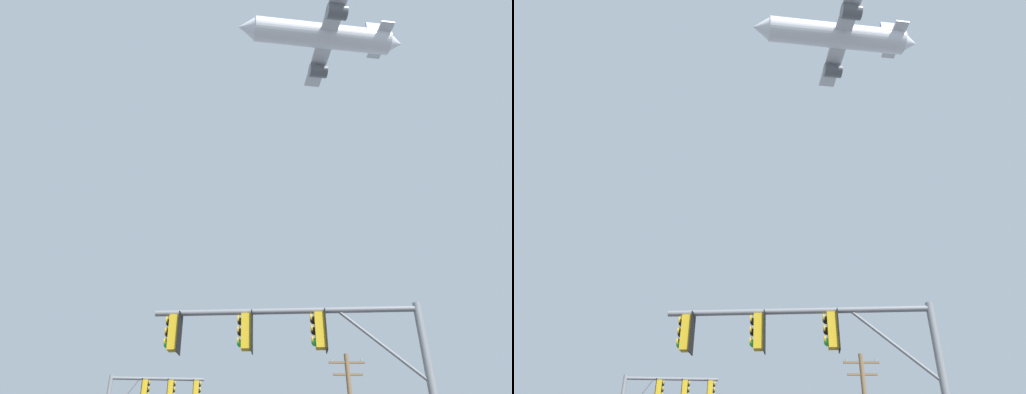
# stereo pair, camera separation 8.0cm
# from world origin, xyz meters

# --- Properties ---
(signal_pole_near) EXTENTS (6.95, 0.78, 5.58)m
(signal_pole_near) POSITION_xyz_m (2.56, 6.45, 4.37)
(signal_pole_near) COLOR slate
(signal_pole_near) RESTS_ON ground
(airplane) EXTENTS (21.00, 16.22, 5.72)m
(airplane) POSITION_xyz_m (9.79, 32.82, 48.98)
(airplane) COLOR white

